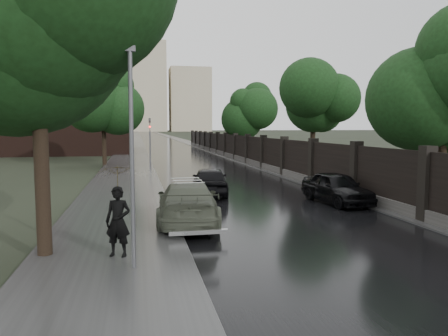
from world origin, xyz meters
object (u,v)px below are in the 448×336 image
tree_left_far (103,104)px  traffic_light (150,139)px  tree_right_a (445,89)px  lamp_post (132,158)px  car_right_near (337,188)px  pedestrian_umbrella (117,183)px  volga_sedan (187,203)px  hatchback_left (210,181)px  tree_right_c (251,113)px  tree_right_b (313,105)px

tree_left_far → traffic_light: (3.70, -5.01, -2.84)m
tree_right_a → lamp_post: bearing=-153.3°
car_right_near → pedestrian_umbrella: bearing=-149.7°
tree_left_far → volga_sedan: bearing=-79.4°
tree_right_a → hatchback_left: bearing=153.8°
lamp_post → volga_sedan: lamp_post is taller
tree_right_c → hatchback_left: tree_right_c is taller
tree_right_a → tree_right_b: same height
tree_right_a → volga_sedan: size_ratio=1.39×
tree_right_b → tree_right_c: 18.00m
tree_right_c → car_right_near: (-4.24, -30.83, -4.25)m
tree_left_far → tree_right_a: size_ratio=1.05×
tree_right_a → traffic_light: 20.85m
lamp_post → hatchback_left: bearing=72.0°
lamp_post → tree_right_a: bearing=26.7°
tree_left_far → pedestrian_umbrella: bearing=-85.4°
volga_sedan → tree_right_a: bearing=-167.2°
tree_right_b → traffic_light: 12.44m
lamp_post → volga_sedan: bearing=70.2°
tree_right_b → hatchback_left: tree_right_b is taller
tree_right_a → tree_right_c: 32.00m
tree_left_far → tree_right_a: 26.91m
tree_right_c → lamp_post: bearing=-108.5°
tree_left_far → traffic_light: tree_left_far is taller
traffic_light → hatchback_left: size_ratio=0.96×
tree_left_far → traffic_light: size_ratio=1.85×
tree_right_a → car_right_near: size_ratio=1.71×
lamp_post → pedestrian_umbrella: size_ratio=1.87×
tree_right_a → lamp_post: tree_right_a is taller
tree_right_c → volga_sedan: tree_right_c is taller
tree_right_b → car_right_near: tree_right_b is taller
volga_sedan → pedestrian_umbrella: (-2.18, -4.00, 1.25)m
pedestrian_umbrella → tree_right_c: bearing=90.7°
car_right_near → traffic_light: bearing=109.3°
tree_right_a → tree_right_b: 14.00m
tree_right_c → traffic_light: (-11.80, -15.01, -2.55)m
tree_right_a → hatchback_left: size_ratio=1.68×
tree_right_c → lamp_post: (-12.90, -38.50, -2.28)m
tree_right_c → lamp_post: tree_right_c is taller
hatchback_left → pedestrian_umbrella: 10.90m
tree_left_far → hatchback_left: bearing=-70.4°
pedestrian_umbrella → car_right_near: bearing=56.6°
tree_right_a → tree_right_c: size_ratio=1.00×
volga_sedan → hatchback_left: 6.34m
tree_right_b → hatchback_left: size_ratio=1.68×
tree_right_b → lamp_post: tree_right_b is taller
tree_left_far → tree_right_b: bearing=-27.3°
tree_left_far → car_right_near: tree_left_far is taller
tree_right_a → lamp_post: size_ratio=1.37×
lamp_post → car_right_near: bearing=41.6°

